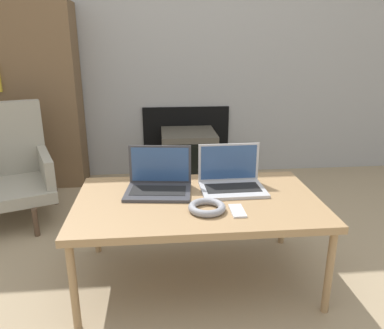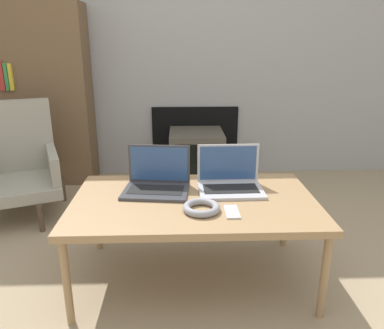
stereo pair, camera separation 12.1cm
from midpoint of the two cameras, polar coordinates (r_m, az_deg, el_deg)
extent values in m
plane|color=#998466|center=(1.84, 2.86, -23.39)|extent=(14.00, 14.00, 0.00)
cube|color=#999999|center=(3.50, 0.14, 19.51)|extent=(7.00, 0.06, 2.60)
cube|color=black|center=(3.58, 1.43, 3.67)|extent=(0.81, 0.03, 0.64)
cube|color=#9E7A51|center=(1.91, 2.15, -5.78)|extent=(1.23, 0.73, 0.04)
cylinder|color=#9E7A51|center=(1.79, -16.65, -16.90)|extent=(0.04, 0.04, 0.43)
cylinder|color=#9E7A51|center=(1.87, 21.34, -15.72)|extent=(0.04, 0.04, 0.43)
cylinder|color=#9E7A51|center=(2.34, -12.84, -7.82)|extent=(0.04, 0.04, 0.43)
cylinder|color=#9E7A51|center=(2.40, 15.43, -7.30)|extent=(0.04, 0.04, 0.43)
cube|color=#38383D|center=(1.98, -3.77, -4.10)|extent=(0.37, 0.29, 0.02)
cube|color=black|center=(1.97, -3.78, -3.86)|extent=(0.30, 0.17, 0.00)
cube|color=#38383D|center=(2.05, -3.35, 0.12)|extent=(0.34, 0.05, 0.21)
cube|color=#2D4C7F|center=(2.04, -3.36, 0.08)|extent=(0.31, 0.04, 0.19)
cube|color=#B2B2B7|center=(2.00, 7.65, -3.92)|extent=(0.34, 0.26, 0.02)
cube|color=black|center=(2.00, 7.66, -3.68)|extent=(0.29, 0.14, 0.00)
cube|color=#B2B2B7|center=(2.07, 7.18, 0.24)|extent=(0.34, 0.01, 0.21)
cube|color=#2D4C7F|center=(2.07, 7.20, 0.20)|extent=(0.31, 0.01, 0.19)
torus|color=gray|center=(1.76, 3.42, -6.61)|extent=(0.18, 0.18, 0.03)
cube|color=silver|center=(1.77, 8.07, -7.19)|extent=(0.06, 0.14, 0.01)
cube|color=#4C473D|center=(3.36, 1.68, 1.13)|extent=(0.47, 0.49, 0.47)
cube|color=black|center=(3.13, 1.96, -0.20)|extent=(0.39, 0.01, 0.37)
cube|color=gray|center=(2.96, -24.08, -3.00)|extent=(0.77, 0.78, 0.08)
cube|color=gray|center=(3.12, -24.85, 3.91)|extent=(0.58, 0.31, 0.54)
cube|color=gray|center=(2.91, -19.31, 0.21)|extent=(0.26, 0.53, 0.20)
cylinder|color=#4C3828|center=(2.70, -20.84, -7.69)|extent=(0.04, 0.04, 0.19)
cylinder|color=#4C3828|center=(3.32, -26.10, -3.57)|extent=(0.04, 0.04, 0.19)
cylinder|color=#4C3828|center=(3.15, -18.00, -3.66)|extent=(0.04, 0.04, 0.19)
cube|color=brown|center=(3.51, -20.60, 9.61)|extent=(0.77, 0.30, 1.53)
cube|color=#B22D28|center=(3.43, -26.15, 11.98)|extent=(0.04, 0.02, 0.23)
cube|color=#337F42|center=(3.42, -25.51, 11.97)|extent=(0.03, 0.02, 0.22)
cube|color=gold|center=(3.40, -24.95, 11.99)|extent=(0.03, 0.02, 0.21)
camera|label=1|loc=(0.06, -88.39, 0.53)|focal=35.00mm
camera|label=2|loc=(0.06, 91.61, -0.53)|focal=35.00mm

